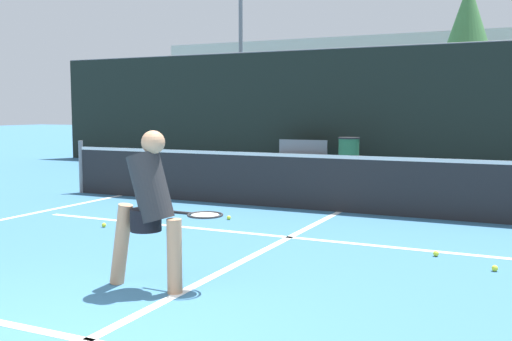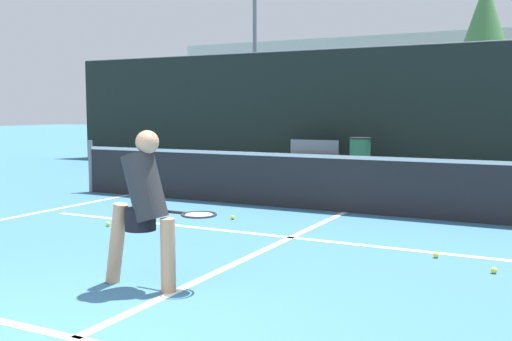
{
  "view_description": "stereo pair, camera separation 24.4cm",
  "coord_description": "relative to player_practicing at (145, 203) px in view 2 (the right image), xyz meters",
  "views": [
    {
      "loc": [
        2.94,
        -2.91,
        1.69
      ],
      "look_at": [
        -0.18,
        3.71,
        0.95
      ],
      "focal_mm": 42.0,
      "sensor_mm": 36.0,
      "label": 1
    },
    {
      "loc": [
        3.16,
        -2.81,
        1.69
      ],
      "look_at": [
        -0.18,
        3.71,
        0.95
      ],
      "focal_mm": 42.0,
      "sensor_mm": 36.0,
      "label": 2
    }
  ],
  "objects": [
    {
      "name": "court_baseline_near",
      "position": [
        0.32,
        -1.27,
        -0.81
      ],
      "size": [
        11.0,
        0.1,
        0.01
      ],
      "primitive_type": "cube",
      "color": "white",
      "rests_on": "ground"
    },
    {
      "name": "court_service_line",
      "position": [
        0.32,
        2.7,
        -0.81
      ],
      "size": [
        8.25,
        0.1,
        0.01
      ],
      "primitive_type": "cube",
      "color": "white",
      "rests_on": "ground"
    },
    {
      "name": "court_center_mark",
      "position": [
        0.32,
        1.82,
        -0.81
      ],
      "size": [
        0.1,
        6.18,
        0.01
      ],
      "primitive_type": "cube",
      "color": "white",
      "rests_on": "ground"
    },
    {
      "name": "court_sideline_left",
      "position": [
        -4.19,
        1.82,
        -0.81
      ],
      "size": [
        0.1,
        7.18,
        0.01
      ],
      "primitive_type": "cube",
      "color": "white",
      "rests_on": "ground"
    },
    {
      "name": "net",
      "position": [
        0.32,
        4.91,
        -0.31
      ],
      "size": [
        11.09,
        0.09,
        1.07
      ],
      "color": "slate",
      "rests_on": "ground"
    },
    {
      "name": "fence_back",
      "position": [
        0.32,
        11.85,
        0.89
      ],
      "size": [
        24.0,
        0.06,
        3.44
      ],
      "color": "black",
      "rests_on": "ground"
    },
    {
      "name": "player_practicing",
      "position": [
        0.0,
        0.0,
        0.0
      ],
      "size": [
        1.13,
        0.56,
        1.51
      ],
      "rotation": [
        0.0,
        0.0,
        -0.03
      ],
      "color": "tan",
      "rests_on": "ground"
    },
    {
      "name": "tennis_ball_scattered_1",
      "position": [
        -2.56,
        3.1,
        -0.78
      ],
      "size": [
        0.07,
        0.07,
        0.07
      ],
      "primitive_type": "sphere",
      "color": "#D1E033",
      "rests_on": "ground"
    },
    {
      "name": "tennis_ball_scattered_2",
      "position": [
        -2.38,
        2.2,
        -0.78
      ],
      "size": [
        0.07,
        0.07,
        0.07
      ],
      "primitive_type": "sphere",
      "color": "#D1E033",
      "rests_on": "ground"
    },
    {
      "name": "tennis_ball_scattered_3",
      "position": [
        2.25,
        2.46,
        -0.78
      ],
      "size": [
        0.07,
        0.07,
        0.07
      ],
      "primitive_type": "sphere",
      "color": "#D1E033",
      "rests_on": "ground"
    },
    {
      "name": "tennis_ball_scattered_4",
      "position": [
        -2.9,
        4.03,
        -0.78
      ],
      "size": [
        0.07,
        0.07,
        0.07
      ],
      "primitive_type": "sphere",
      "color": "#D1E033",
      "rests_on": "ground"
    },
    {
      "name": "tennis_ball_scattered_7",
      "position": [
        -1.02,
        3.5,
        -0.78
      ],
      "size": [
        0.07,
        0.07,
        0.07
      ],
      "primitive_type": "sphere",
      "color": "#D1E033",
      "rests_on": "ground"
    },
    {
      "name": "tennis_ball_scattered_8",
      "position": [
        2.91,
        2.06,
        -0.78
      ],
      "size": [
        0.07,
        0.07,
        0.07
      ],
      "primitive_type": "sphere",
      "color": "#D1E033",
      "rests_on": "ground"
    },
    {
      "name": "courtside_bench",
      "position": [
        -2.69,
        11.03,
        -0.36
      ],
      "size": [
        1.42,
        0.46,
        0.86
      ],
      "rotation": [
        0.0,
        0.0,
        0.06
      ],
      "color": "slate",
      "rests_on": "ground"
    },
    {
      "name": "trash_bin",
      "position": [
        -1.26,
        10.76,
        -0.33
      ],
      "size": [
        0.57,
        0.57,
        0.97
      ],
      "color": "#28603D",
      "rests_on": "ground"
    },
    {
      "name": "floodlight_mast",
      "position": [
        -7.38,
        16.58,
        4.09
      ],
      "size": [
        1.1,
        0.24,
        7.61
      ],
      "color": "slate",
      "rests_on": "ground"
    },
    {
      "name": "tree_west",
      "position": [
        0.51,
        21.33,
        4.03
      ],
      "size": [
        2.58,
        2.58,
        6.88
      ],
      "color": "brown",
      "rests_on": "ground"
    },
    {
      "name": "building_far",
      "position": [
        0.32,
        28.59,
        2.02
      ],
      "size": [
        36.0,
        2.4,
        5.68
      ],
      "primitive_type": "cube",
      "color": "beige",
      "rests_on": "ground"
    }
  ]
}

